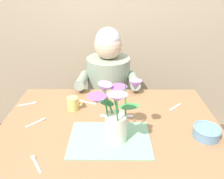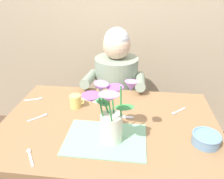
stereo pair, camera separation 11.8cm
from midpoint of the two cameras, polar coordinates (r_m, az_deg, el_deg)
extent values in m
cube|color=tan|center=(2.06, -1.80, 21.40)|extent=(4.00, 0.10, 2.50)
cube|color=olive|center=(1.24, -3.18, -9.37)|extent=(1.20, 0.80, 0.04)
cylinder|color=olive|center=(1.84, -19.62, -11.69)|extent=(0.06, 0.06, 0.70)
cylinder|color=olive|center=(1.80, 15.67, -12.11)|extent=(0.06, 0.06, 0.70)
cylinder|color=#4C4C56|center=(2.05, -2.50, -10.68)|extent=(0.30, 0.30, 0.40)
cylinder|color=gray|center=(1.81, -2.78, 0.64)|extent=(0.34, 0.34, 0.50)
sphere|color=#DBB293|center=(1.68, -3.05, 11.36)|extent=(0.21, 0.21, 0.21)
sphere|color=silver|center=(1.67, -3.09, 12.68)|extent=(0.19, 0.19, 0.19)
cylinder|color=gray|center=(1.65, -9.74, 2.50)|extent=(0.07, 0.33, 0.12)
cylinder|color=gray|center=(1.63, 3.57, 2.49)|extent=(0.07, 0.33, 0.12)
cube|color=#7AB289|center=(1.11, -3.48, -12.91)|extent=(0.40, 0.28, 0.00)
cylinder|color=silver|center=(1.07, -2.15, -10.03)|extent=(0.11, 0.11, 0.15)
cylinder|color=#388E42|center=(1.01, 0.18, -4.06)|extent=(0.01, 0.03, 0.19)
cone|color=#CC7FDB|center=(0.97, 2.69, 1.04)|extent=(0.07, 0.07, 0.05)
sphere|color=#E5D14C|center=(0.97, 2.70, 1.31)|extent=(0.02, 0.02, 0.02)
cylinder|color=#388E42|center=(1.03, -1.88, -4.59)|extent=(0.03, 0.02, 0.15)
cone|color=#A351B7|center=(1.02, -1.58, -0.27)|extent=(0.10, 0.10, 0.04)
sphere|color=#E5D14C|center=(1.01, -1.59, -0.02)|extent=(0.02, 0.02, 0.02)
cylinder|color=#388E42|center=(1.02, -3.73, -4.37)|extent=(0.06, 0.02, 0.16)
cone|color=#CC7FDB|center=(1.00, -5.34, 0.25)|extent=(0.09, 0.09, 0.06)
sphere|color=#E5D14C|center=(1.00, -5.35, 0.50)|extent=(0.02, 0.02, 0.02)
cylinder|color=#388E42|center=(1.00, -4.69, -5.89)|extent=(0.02, 0.03, 0.15)
cone|color=#A351B7|center=(0.95, -7.46, -2.69)|extent=(0.11, 0.11, 0.03)
sphere|color=#E5D14C|center=(0.94, -7.48, -2.43)|extent=(0.02, 0.02, 0.02)
cylinder|color=#388E42|center=(0.95, -2.33, -5.83)|extent=(0.03, 0.02, 0.19)
cone|color=#CC7FDB|center=(0.86, -2.52, -2.26)|extent=(0.09, 0.09, 0.04)
sphere|color=#E5D14C|center=(0.86, -2.52, -1.97)|extent=(0.02, 0.02, 0.02)
ellipsoid|color=#388E42|center=(0.99, 1.18, -4.50)|extent=(0.09, 0.05, 0.03)
ellipsoid|color=#388E42|center=(1.03, -4.89, -3.37)|extent=(0.10, 0.09, 0.03)
cylinder|color=#6689A8|center=(1.19, 20.75, -10.52)|extent=(0.13, 0.13, 0.05)
torus|color=#6689A8|center=(1.18, 20.95, -9.55)|extent=(0.14, 0.14, 0.01)
cube|color=silver|center=(1.28, -1.40, -6.95)|extent=(0.19, 0.03, 0.00)
cylinder|color=#E5C666|center=(1.35, -12.62, -3.63)|extent=(0.07, 0.07, 0.08)
torus|color=#E5C666|center=(1.34, -11.05, -3.51)|extent=(0.04, 0.01, 0.04)
cube|color=silver|center=(1.06, -22.16, -17.96)|extent=(0.06, 0.09, 0.00)
ellipsoid|color=silver|center=(1.10, -22.88, -16.05)|extent=(0.03, 0.03, 0.01)
cube|color=silver|center=(1.42, -8.40, -3.44)|extent=(0.10, 0.04, 0.00)
ellipsoid|color=silver|center=(1.44, -10.32, -2.95)|extent=(0.03, 0.03, 0.01)
cube|color=silver|center=(1.41, 14.03, -4.37)|extent=(0.08, 0.08, 0.00)
ellipsoid|color=silver|center=(1.36, 12.74, -5.16)|extent=(0.03, 0.03, 0.01)
cube|color=silver|center=(1.51, -23.68, -3.65)|extent=(0.10, 0.04, 0.00)
ellipsoid|color=silver|center=(1.50, -21.63, -3.26)|extent=(0.03, 0.03, 0.01)
cube|color=silver|center=(1.31, -22.09, -8.27)|extent=(0.08, 0.08, 0.00)
ellipsoid|color=silver|center=(1.32, -19.95, -7.34)|extent=(0.03, 0.03, 0.01)
camera|label=1|loc=(0.06, -92.86, -1.48)|focal=35.16mm
camera|label=2|loc=(0.06, 87.14, 1.48)|focal=35.16mm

